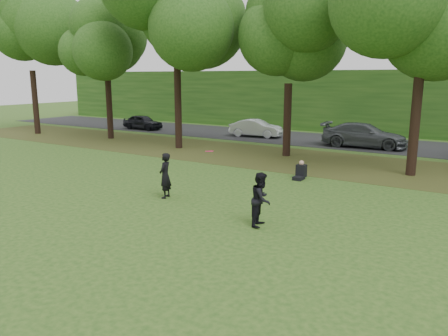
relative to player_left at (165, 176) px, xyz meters
The scene contains 10 objects.
ground 4.58m from the player_left, 45.91° to the right, with size 120.00×120.00×0.00m, color #234816.
leaf_litter 10.29m from the player_left, 72.21° to the left, with size 60.00×7.00×0.01m, color #483F1A.
street 18.06m from the player_left, 80.00° to the left, with size 70.00×7.00×0.02m, color black.
far_hedge 24.03m from the player_left, 82.49° to the left, with size 70.00×3.00×5.00m, color #1B4513.
player_left is the anchor object (origin of this frame).
player_right 4.58m from the player_left, 10.85° to the right, with size 0.81×0.63×1.67m, color black.
parked_cars 17.32m from the player_left, 70.00° to the left, with size 40.65×2.90×1.55m.
frisbee 2.66m from the player_left, 11.16° to the right, with size 0.38×0.38×0.08m.
seated_person 6.44m from the player_left, 61.10° to the left, with size 0.42×0.73×0.83m.
tree_line 12.28m from the player_left, 73.94° to the left, with size 55.30×7.90×12.31m.
Camera 1 is at (7.24, -9.04, 4.49)m, focal length 35.00 mm.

